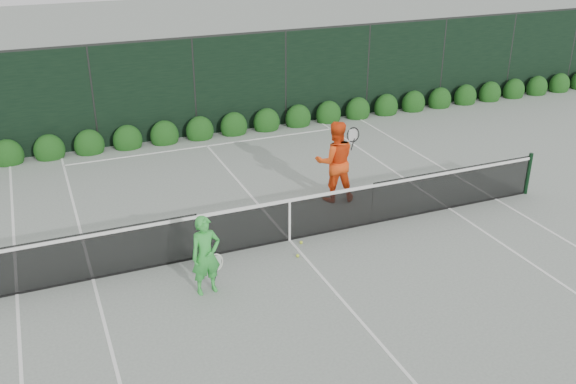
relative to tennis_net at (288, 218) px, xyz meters
name	(u,v)px	position (x,y,z in m)	size (l,w,h in m)	color
ground	(289,240)	(0.02, 0.00, -0.53)	(80.00, 80.00, 0.00)	gray
tennis_net	(288,218)	(0.00, 0.00, 0.00)	(12.90, 0.10, 1.07)	black
player_woman	(206,255)	(-2.15, -1.25, 0.24)	(0.65, 0.42, 1.54)	green
player_man	(335,161)	(1.84, 1.53, 0.47)	(1.11, 0.95, 2.00)	#FF4D15
court_lines	(289,240)	(0.02, 0.00, -0.53)	(11.03, 23.83, 0.01)	white
windscreen_fence	(351,232)	(0.02, -2.71, 0.98)	(32.00, 21.07, 3.06)	black
hedge_row	(200,131)	(0.02, 7.15, -0.30)	(31.66, 0.65, 0.94)	#10380F
tennis_balls	(265,251)	(-0.65, -0.30, -0.50)	(2.32, 0.87, 0.07)	#CFEC34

